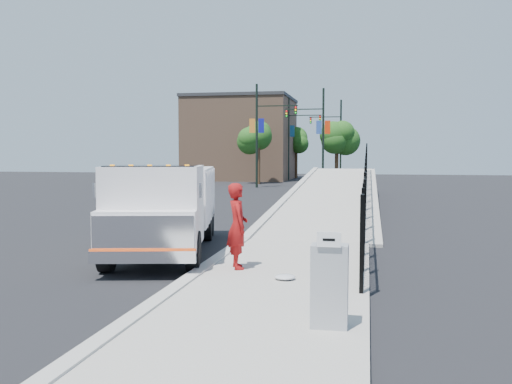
# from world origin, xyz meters

# --- Properties ---
(ground) EXTENTS (120.00, 120.00, 0.00)m
(ground) POSITION_xyz_m (0.00, 0.00, 0.00)
(ground) COLOR black
(ground) RESTS_ON ground
(sidewalk) EXTENTS (3.55, 12.00, 0.12)m
(sidewalk) POSITION_xyz_m (1.93, -2.00, 0.06)
(sidewalk) COLOR #9E998E
(sidewalk) RESTS_ON ground
(curb) EXTENTS (0.30, 12.00, 0.16)m
(curb) POSITION_xyz_m (0.00, -2.00, 0.08)
(curb) COLOR #ADAAA3
(curb) RESTS_ON ground
(ramp) EXTENTS (3.95, 24.06, 3.19)m
(ramp) POSITION_xyz_m (2.12, 16.00, 0.00)
(ramp) COLOR #9E998E
(ramp) RESTS_ON ground
(iron_fence) EXTENTS (0.10, 28.00, 1.80)m
(iron_fence) POSITION_xyz_m (3.55, 12.00, 0.90)
(iron_fence) COLOR black
(iron_fence) RESTS_ON ground
(truck) EXTENTS (3.77, 7.52, 2.47)m
(truck) POSITION_xyz_m (-1.78, 2.00, 1.39)
(truck) COLOR black
(truck) RESTS_ON ground
(worker) EXTENTS (0.71, 0.83, 1.94)m
(worker) POSITION_xyz_m (0.77, -0.21, 1.09)
(worker) COLOR maroon
(worker) RESTS_ON sidewalk
(utility_cabinet) EXTENTS (0.55, 0.40, 1.25)m
(utility_cabinet) POSITION_xyz_m (3.10, -4.17, 0.75)
(utility_cabinet) COLOR gray
(utility_cabinet) RESTS_ON sidewalk
(arrow_sign) EXTENTS (0.35, 0.04, 0.22)m
(arrow_sign) POSITION_xyz_m (3.10, -4.39, 1.48)
(arrow_sign) COLOR white
(arrow_sign) RESTS_ON utility_cabinet
(debris) EXTENTS (0.44, 0.44, 0.11)m
(debris) POSITION_xyz_m (1.99, -1.14, 0.17)
(debris) COLOR silver
(debris) RESTS_ON sidewalk
(light_pole_0) EXTENTS (3.77, 0.22, 8.00)m
(light_pole_0) POSITION_xyz_m (-4.55, 30.83, 4.36)
(light_pole_0) COLOR black
(light_pole_0) RESTS_ON ground
(light_pole_1) EXTENTS (3.77, 0.22, 8.00)m
(light_pole_1) POSITION_xyz_m (-0.33, 34.67, 4.36)
(light_pole_1) COLOR black
(light_pole_1) RESTS_ON ground
(light_pole_2) EXTENTS (3.77, 0.22, 8.00)m
(light_pole_2) POSITION_xyz_m (-3.66, 42.45, 4.36)
(light_pole_2) COLOR black
(light_pole_2) RESTS_ON ground
(light_pole_3) EXTENTS (3.78, 0.22, 8.00)m
(light_pole_3) POSITION_xyz_m (0.61, 45.43, 4.36)
(light_pole_3) COLOR black
(light_pole_3) RESTS_ON ground
(tree_0) EXTENTS (2.48, 2.48, 5.24)m
(tree_0) POSITION_xyz_m (-5.67, 35.66, 3.94)
(tree_0) COLOR #382314
(tree_0) RESTS_ON ground
(tree_1) EXTENTS (2.53, 2.53, 5.26)m
(tree_1) POSITION_xyz_m (0.77, 40.86, 3.94)
(tree_1) COLOR #382314
(tree_1) RESTS_ON ground
(tree_2) EXTENTS (2.46, 2.46, 5.23)m
(tree_2) POSITION_xyz_m (-3.91, 47.79, 3.94)
(tree_2) COLOR #382314
(tree_2) RESTS_ON ground
(building) EXTENTS (10.00, 10.00, 8.00)m
(building) POSITION_xyz_m (-9.00, 44.00, 4.00)
(building) COLOR #8C664C
(building) RESTS_ON ground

